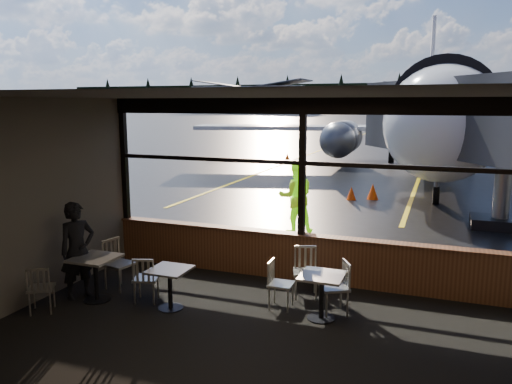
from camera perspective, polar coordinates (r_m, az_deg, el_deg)
The scene contains 32 objects.
ground_plane at distance 129.05m, azimuth 19.67°, elevation 7.99°, with size 520.00×520.00×0.00m, color black.
carpet_floor at distance 7.30m, azimuth -1.52°, elevation -17.57°, with size 8.00×6.00×0.01m, color black.
ceiling at distance 6.46m, azimuth -1.67°, elevation 11.00°, with size 8.00×6.00×0.04m, color #38332D.
wall_left at distance 8.95m, azimuth -26.07°, elevation -1.56°, with size 0.04×6.00×3.50m, color #524C42.
wall_back at distance 4.19m, azimuth -17.69°, elevation -13.53°, with size 8.00×0.04×3.50m, color #524C42.
window_sill at distance 9.77m, azimuth 5.15°, elevation -7.52°, with size 8.00×0.28×0.90m, color #5A301B.
window_header at distance 9.31m, azimuth 5.43°, elevation 9.76°, with size 8.00×0.18×0.30m, color black.
mullion_left at distance 11.09m, azimuth -14.81°, elevation 3.56°, with size 0.12×0.12×2.60m, color black.
mullion_centre at distance 9.39m, azimuth 5.32°, elevation 2.72°, with size 0.12×0.12×2.60m, color black.
window_transom at distance 9.37m, azimuth 5.33°, elevation 3.33°, with size 8.00×0.10×0.08m, color black.
airliner at distance 29.20m, azimuth 19.85°, elevation 12.88°, with size 27.92×33.51×10.24m, color white, non-canonical shape.
jet_bridge at distance 14.57m, azimuth 25.18°, elevation 5.19°, with size 8.98×10.98×4.79m, color #29292B, non-canonical shape.
cafe_table_near at distance 8.14m, azimuth 7.49°, elevation -11.82°, with size 0.68×0.68×0.75m, color #A9A29B, non-canonical shape.
cafe_table_mid at distance 8.58m, azimuth -9.79°, elevation -10.86°, with size 0.64×0.64×0.70m, color gray, non-canonical shape.
cafe_table_left at distance 9.21m, azimuth -17.80°, elevation -9.44°, with size 0.72×0.72×0.79m, color #A09B93, non-canonical shape.
chair_near_e at distance 8.33m, azimuth 8.94°, elevation -10.77°, with size 0.49×0.49×0.89m, color #B9B3A7, non-canonical shape.
chair_near_w at distance 8.47m, azimuth 2.89°, elevation -10.53°, with size 0.45×0.45×0.83m, color beige, non-canonical shape.
chair_near_n at distance 8.95m, azimuth 5.69°, elevation -9.18°, with size 0.49×0.49×0.90m, color beige, non-canonical shape.
chair_mid_s at distance 8.92m, azimuth -12.44°, elevation -9.66°, with size 0.46×0.46×0.84m, color #AFAB9E, non-canonical shape.
chair_mid_w at distance 9.60m, azimuth -15.32°, elevation -8.01°, with size 0.52×0.52×0.95m, color #B9B3A7, non-canonical shape.
chair_left_s at distance 9.04m, azimuth -23.33°, elevation -10.09°, with size 0.44×0.44×0.81m, color beige, non-canonical shape.
passenger at distance 9.31m, azimuth -19.72°, elevation -6.32°, with size 0.63×0.41×1.72m, color black.
ground_crew at distance 13.22m, azimuth 4.58°, elevation -0.55°, with size 0.94×0.73×1.93m, color #BFF219.
cone_nose at distance 18.38m, azimuth 13.19°, elevation 0.06°, with size 0.41×0.41×0.57m, color #E95507.
cone_wing at distance 30.02m, azimuth 3.60°, elevation 4.02°, with size 0.34×0.34×0.47m, color #DE5607.
hangar_left at distance 202.40m, azimuth -0.42°, elevation 10.67°, with size 45.00×18.00×11.00m, color silver, non-canonical shape.
hangar_mid at distance 194.01m, azimuth 20.15°, elevation 9.95°, with size 38.00×15.00×10.00m, color silver, non-canonical shape.
fuel_tank_a at distance 193.72m, azimuth 11.08°, elevation 9.77°, with size 8.00×8.00×6.00m, color silver.
fuel_tank_b at distance 192.30m, azimuth 14.06°, elevation 9.66°, with size 8.00×8.00×6.00m, color silver.
fuel_tank_c at distance 191.39m, azimuth 17.07°, elevation 9.52°, with size 8.00×8.00×6.00m, color silver.
treeline at distance 219.01m, azimuth 20.25°, elevation 10.15°, with size 360.00×3.00×12.00m, color black.
cone_extra at distance 18.13m, azimuth 10.84°, elevation -0.14°, with size 0.34×0.34×0.48m, color #F34107.
Camera 1 is at (2.44, -8.98, 3.39)m, focal length 35.00 mm.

